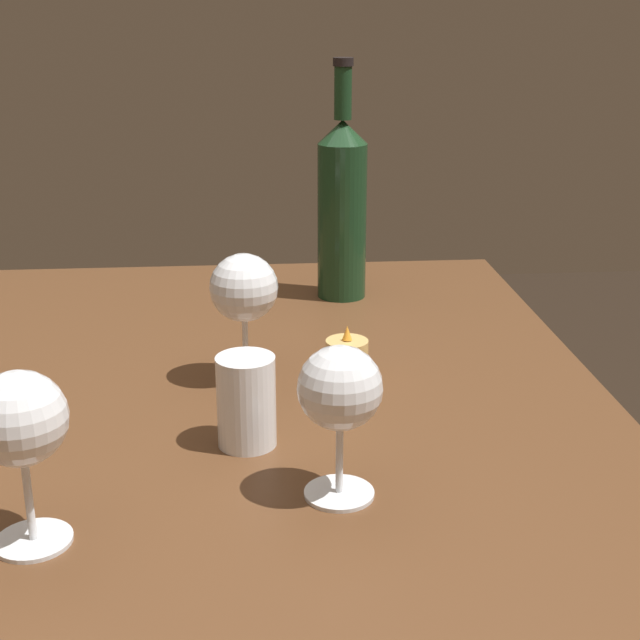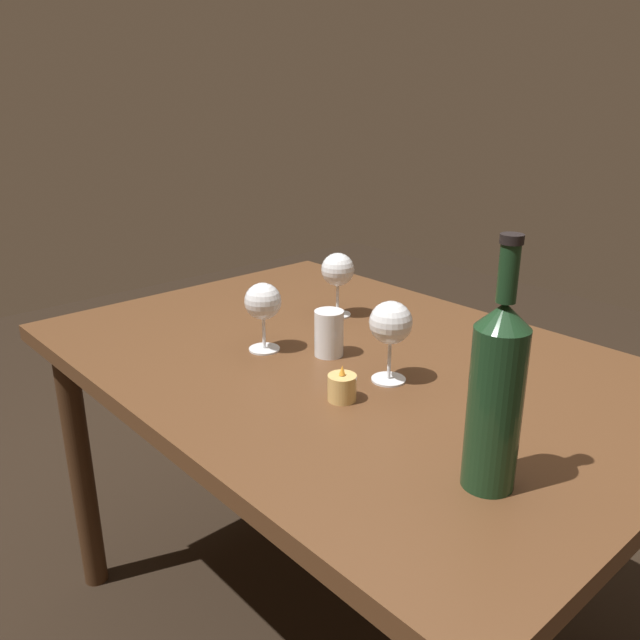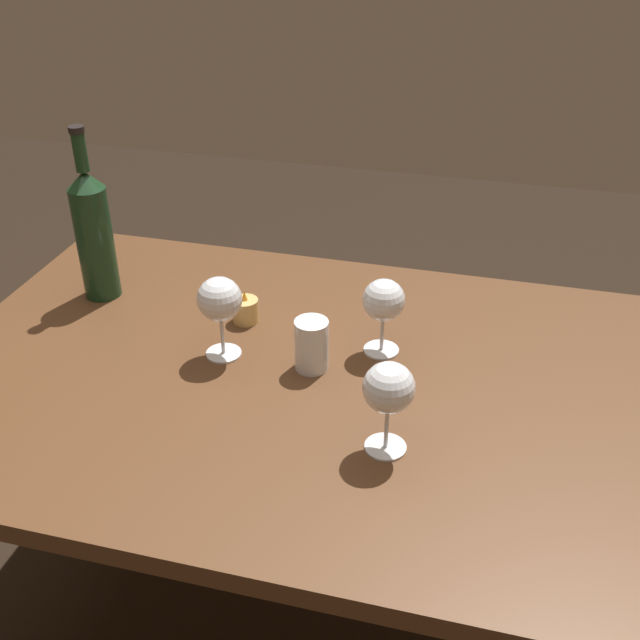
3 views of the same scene
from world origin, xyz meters
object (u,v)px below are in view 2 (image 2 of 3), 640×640
object	(u,v)px
wine_glass_left	(391,325)
water_tumbler	(329,335)
votive_candle	(342,388)
wine_glass_centre	(338,271)
wine_bottle	(496,393)
wine_glass_right	(263,303)

from	to	relation	value
wine_glass_left	water_tumbler	xyz separation A→B (m)	(0.17, 0.00, -0.07)
wine_glass_left	votive_candle	size ratio (longest dim) A/B	2.36
wine_glass_centre	wine_bottle	world-z (taller)	wine_bottle
wine_glass_right	votive_candle	size ratio (longest dim) A/B	2.21
water_tumbler	wine_glass_centre	bearing A→B (deg)	-47.31
wine_bottle	water_tumbler	distance (m)	0.52
wine_glass_right	water_tumbler	world-z (taller)	wine_glass_right
wine_glass_left	wine_glass_right	size ratio (longest dim) A/B	1.07
wine_glass_right	wine_bottle	xyz separation A→B (m)	(-0.60, 0.06, 0.04)
wine_glass_right	wine_bottle	distance (m)	0.61
wine_glass_left	wine_bottle	bearing A→B (deg)	155.24
wine_glass_centre	votive_candle	xyz separation A→B (m)	(-0.34, 0.30, -0.09)
wine_glass_left	wine_glass_centre	distance (m)	0.38
wine_glass_left	votive_candle	distance (m)	0.15
water_tumbler	wine_glass_left	bearing A→B (deg)	-179.89
wine_bottle	wine_glass_left	bearing A→B (deg)	-24.76
wine_glass_centre	wine_bottle	xyz separation A→B (m)	(-0.66, 0.33, 0.03)
wine_glass_left	water_tumbler	bearing A→B (deg)	0.11
wine_glass_right	wine_glass_centre	world-z (taller)	wine_glass_centre
wine_bottle	votive_candle	distance (m)	0.35
wine_glass_centre	wine_bottle	bearing A→B (deg)	153.35
wine_glass_left	wine_glass_centre	xyz separation A→B (m)	(0.34, -0.18, -0.00)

